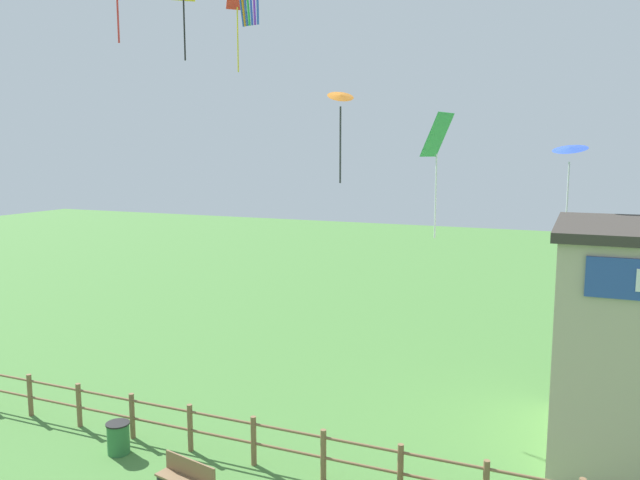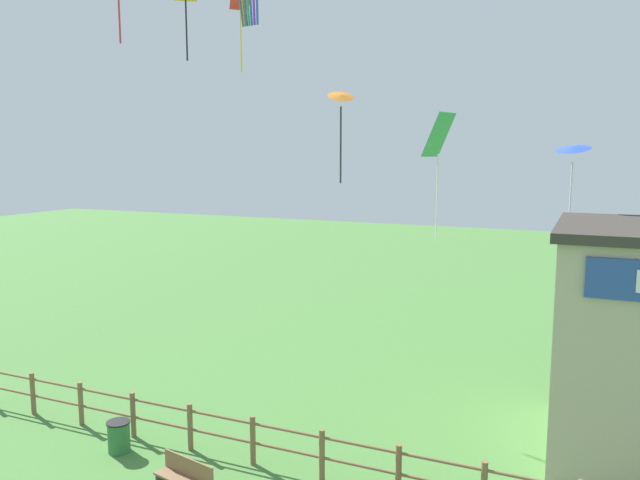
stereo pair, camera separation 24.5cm
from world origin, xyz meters
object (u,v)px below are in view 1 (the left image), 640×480
park_bench_near_fence (187,478)px  trash_bin (118,438)px  kite_orange_delta (341,104)px  kite_green_diamond (437,146)px  kite_red_diamond (237,9)px  kite_blue_delta (570,151)px

park_bench_near_fence → trash_bin: size_ratio=1.94×
kite_orange_delta → kite_green_diamond: bearing=53.6°
trash_bin → kite_red_diamond: size_ratio=0.27×
kite_orange_delta → kite_blue_delta: bearing=42.7°
park_bench_near_fence → trash_bin: (-2.88, 1.09, -0.06)m
kite_red_diamond → trash_bin: bearing=-82.2°
kite_green_diamond → kite_blue_delta: bearing=34.3°
kite_blue_delta → kite_red_diamond: (-11.39, -0.42, 5.08)m
trash_bin → kite_green_diamond: 11.87m
kite_green_diamond → kite_orange_delta: bearing=-126.4°
park_bench_near_fence → kite_red_diamond: size_ratio=0.52×
trash_bin → kite_green_diamond: kite_green_diamond is taller
trash_bin → kite_blue_delta: bearing=40.6°
kite_red_diamond → kite_orange_delta: bearing=-38.9°
trash_bin → kite_red_diamond: bearing=97.8°
trash_bin → kite_orange_delta: (4.70, 3.65, 8.58)m
kite_red_diamond → park_bench_near_fence: bearing=-67.0°
park_bench_near_fence → kite_orange_delta: (1.82, 4.74, 8.52)m
trash_bin → park_bench_near_fence: bearing=-20.7°
kite_green_diamond → kite_orange_delta: size_ratio=1.49×
trash_bin → kite_green_diamond: size_ratio=0.22×
kite_blue_delta → kite_green_diamond: kite_green_diamond is taller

